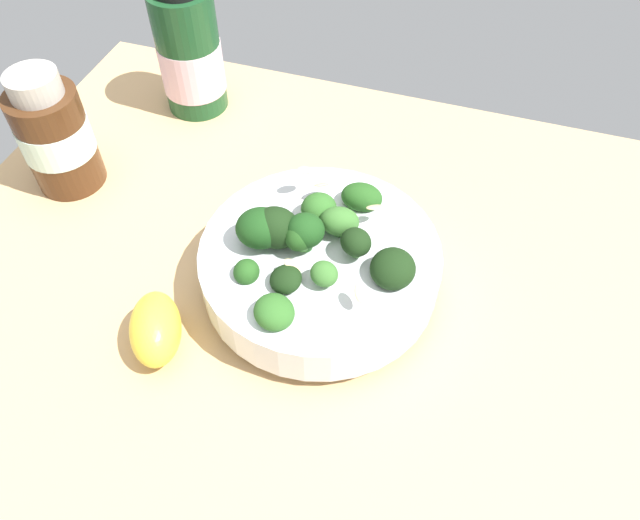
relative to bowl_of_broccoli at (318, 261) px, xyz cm
name	(u,v)px	position (x,y,z in cm)	size (l,w,h in cm)	color
ground_plane	(265,313)	(-3.30, 4.41, -5.77)	(71.00, 71.00, 3.86)	tan
bowl_of_broccoli	(318,261)	(0.00, 0.00, 0.00)	(21.85, 21.85, 10.20)	white
lemon_wedge	(156,329)	(-10.41, 11.42, -1.46)	(7.30, 4.40, 4.75)	yellow
bottle_tall	(190,54)	(22.57, 23.19, 3.17)	(7.50, 7.50, 15.78)	#194723
bottle_short	(55,135)	(5.73, 30.62, 2.34)	(7.40, 7.40, 13.48)	#472814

